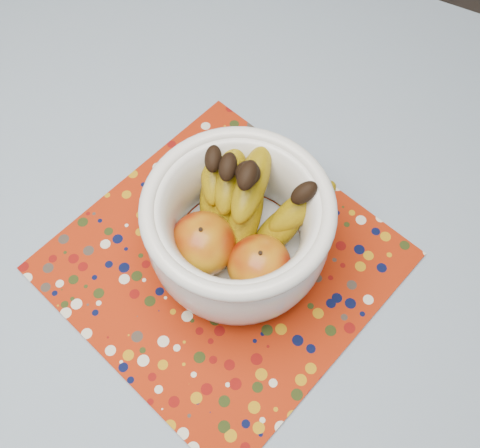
{
  "coord_description": "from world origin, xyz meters",
  "views": [
    {
      "loc": [
        0.27,
        -0.2,
        1.44
      ],
      "look_at": [
        0.13,
        0.08,
        0.84
      ],
      "focal_mm": 42.0,
      "sensor_mm": 36.0,
      "label": 1
    }
  ],
  "objects": [
    {
      "name": "tablecloth",
      "position": [
        0.0,
        0.0,
        0.76
      ],
      "size": [
        1.32,
        1.32,
        0.01
      ],
      "primitive_type": "cube",
      "color": "slate",
      "rests_on": "table"
    },
    {
      "name": "table",
      "position": [
        0.0,
        0.0,
        0.67
      ],
      "size": [
        1.2,
        1.2,
        0.75
      ],
      "color": "brown",
      "rests_on": "ground"
    },
    {
      "name": "placemat",
      "position": [
        0.11,
        0.06,
        0.76
      ],
      "size": [
        0.47,
        0.47,
        0.0
      ],
      "primitive_type": "cube",
      "rotation": [
        0.0,
        0.0,
        -0.28
      ],
      "color": "#962008",
      "rests_on": "tablecloth"
    },
    {
      "name": "fruit_bowl",
      "position": [
        0.12,
        0.08,
        0.84
      ],
      "size": [
        0.24,
        0.23,
        0.17
      ],
      "color": "white",
      "rests_on": "placemat"
    }
  ]
}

